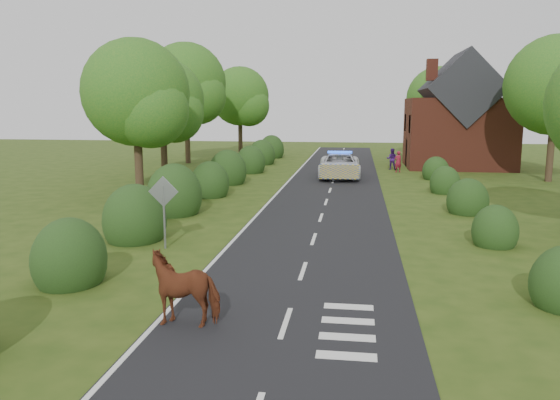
# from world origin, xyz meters

# --- Properties ---
(ground) EXTENTS (120.00, 120.00, 0.00)m
(ground) POSITION_xyz_m (0.00, 0.00, 0.00)
(ground) COLOR #2C4513
(road) EXTENTS (6.00, 70.00, 0.02)m
(road) POSITION_xyz_m (0.00, 15.00, 0.01)
(road) COLOR black
(road) RESTS_ON ground
(road_markings) EXTENTS (4.96, 70.00, 0.01)m
(road_markings) POSITION_xyz_m (-1.60, 12.93, 0.03)
(road_markings) COLOR white
(road_markings) RESTS_ON road
(hedgerow_left) EXTENTS (2.75, 50.41, 3.00)m
(hedgerow_left) POSITION_xyz_m (-6.51, 11.69, 0.75)
(hedgerow_left) COLOR #243D18
(hedgerow_left) RESTS_ON ground
(hedgerow_right) EXTENTS (2.10, 45.78, 2.10)m
(hedgerow_right) POSITION_xyz_m (6.60, 11.21, 0.55)
(hedgerow_right) COLOR #243D18
(hedgerow_right) RESTS_ON ground
(tree_left_a) EXTENTS (5.74, 5.60, 8.38)m
(tree_left_a) POSITION_xyz_m (-9.75, 11.86, 5.34)
(tree_left_a) COLOR #332316
(tree_left_a) RESTS_ON ground
(tree_left_b) EXTENTS (5.74, 5.60, 8.07)m
(tree_left_b) POSITION_xyz_m (-11.25, 19.86, 5.04)
(tree_left_b) COLOR #332316
(tree_left_b) RESTS_ON ground
(tree_left_c) EXTENTS (6.97, 6.80, 10.22)m
(tree_left_c) POSITION_xyz_m (-12.70, 29.83, 6.53)
(tree_left_c) COLOR #332316
(tree_left_c) RESTS_ON ground
(tree_left_d) EXTENTS (6.15, 6.00, 8.89)m
(tree_left_d) POSITION_xyz_m (-10.23, 39.85, 5.64)
(tree_left_d) COLOR #332316
(tree_left_d) RESTS_ON ground
(tree_right_c) EXTENTS (6.15, 6.00, 8.58)m
(tree_right_c) POSITION_xyz_m (9.27, 37.85, 5.34)
(tree_right_c) COLOR #332316
(tree_right_c) RESTS_ON ground
(road_sign) EXTENTS (1.06, 0.08, 2.53)m
(road_sign) POSITION_xyz_m (-5.00, 2.00, 1.65)
(road_sign) COLOR gray
(road_sign) RESTS_ON ground
(house) EXTENTS (8.00, 7.40, 9.17)m
(house) POSITION_xyz_m (9.49, 30.00, 3.79)
(house) COLOR brown
(house) RESTS_ON ground
(cow) EXTENTS (2.04, 1.21, 1.39)m
(cow) POSITION_xyz_m (-2.28, -4.16, 0.69)
(cow) COLOR #572C14
(cow) RESTS_ON ground
(police_van) EXTENTS (2.94, 6.16, 1.83)m
(police_van) POSITION_xyz_m (0.34, 22.11, 0.84)
(police_van) COLOR white
(police_van) RESTS_ON ground
(pedestrian_red) EXTENTS (0.69, 0.62, 1.60)m
(pedestrian_red) POSITION_xyz_m (4.56, 25.70, 0.80)
(pedestrian_red) COLOR maroon
(pedestrian_red) RESTS_ON ground
(pedestrian_purple) EXTENTS (0.88, 0.73, 1.64)m
(pedestrian_purple) POSITION_xyz_m (4.21, 27.59, 0.82)
(pedestrian_purple) COLOR #3A1662
(pedestrian_purple) RESTS_ON ground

